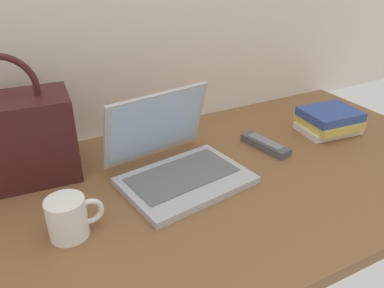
% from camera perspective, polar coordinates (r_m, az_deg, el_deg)
% --- Properties ---
extents(desk, '(1.60, 0.76, 0.03)m').
position_cam_1_polar(desk, '(0.99, 0.44, -6.79)').
color(desk, brown).
rests_on(desk, ground).
extents(laptop, '(0.34, 0.32, 0.21)m').
position_cam_1_polar(laptop, '(1.00, -2.49, -2.46)').
color(laptop, '#B2B5BA').
rests_on(laptop, desk).
extents(coffee_mug, '(0.12, 0.08, 0.09)m').
position_cam_1_polar(coffee_mug, '(0.85, -17.72, -10.21)').
color(coffee_mug, white).
rests_on(coffee_mug, desk).
extents(remote_control_near, '(0.08, 0.17, 0.02)m').
position_cam_1_polar(remote_control_near, '(1.17, 10.73, -0.07)').
color(remote_control_near, '#4C4C51').
rests_on(remote_control_near, desk).
extents(handbag, '(0.31, 0.18, 0.33)m').
position_cam_1_polar(handbag, '(1.05, -25.13, 0.67)').
color(handbag, '#3F1919').
rests_on(handbag, desk).
extents(book_stack, '(0.19, 0.17, 0.07)m').
position_cam_1_polar(book_stack, '(1.32, 19.53, 3.26)').
color(book_stack, silver).
rests_on(book_stack, desk).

